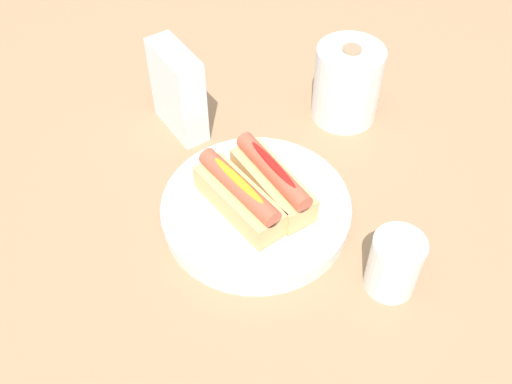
{
  "coord_description": "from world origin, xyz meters",
  "views": [
    {
      "loc": [
        0.38,
        -0.4,
        0.67
      ],
      "look_at": [
        0.03,
        0.01,
        0.06
      ],
      "focal_mm": 41.1,
      "sensor_mm": 36.0,
      "label": 1
    }
  ],
  "objects": [
    {
      "name": "hotdog_front",
      "position": [
        0.02,
        -0.01,
        0.06
      ],
      "size": [
        0.16,
        0.08,
        0.06
      ],
      "color": "#DBB270",
      "rests_on": "serving_bowl"
    },
    {
      "name": "napkin_box",
      "position": [
        -0.2,
        0.08,
        0.07
      ],
      "size": [
        0.12,
        0.07,
        0.15
      ],
      "primitive_type": "cube",
      "rotation": [
        0.0,
        0.0,
        -0.27
      ],
      "color": "white",
      "rests_on": "ground_plane"
    },
    {
      "name": "hotdog_back",
      "position": [
        0.03,
        0.04,
        0.06
      ],
      "size": [
        0.16,
        0.09,
        0.06
      ],
      "color": "#DBB270",
      "rests_on": "serving_bowl"
    },
    {
      "name": "serving_bowl",
      "position": [
        0.03,
        0.01,
        0.02
      ],
      "size": [
        0.27,
        0.27,
        0.04
      ],
      "color": "white",
      "rests_on": "ground_plane"
    },
    {
      "name": "paper_towel_roll",
      "position": [
        -0.01,
        0.29,
        0.07
      ],
      "size": [
        0.11,
        0.11,
        0.13
      ],
      "color": "white",
      "rests_on": "ground_plane"
    },
    {
      "name": "water_glass",
      "position": [
        0.24,
        0.04,
        0.04
      ],
      "size": [
        0.07,
        0.07,
        0.09
      ],
      "color": "white",
      "rests_on": "ground_plane"
    },
    {
      "name": "ground_plane",
      "position": [
        0.0,
        0.0,
        0.0
      ],
      "size": [
        2.4,
        2.4,
        0.0
      ],
      "primitive_type": "plane",
      "color": "#9E7A56"
    }
  ]
}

